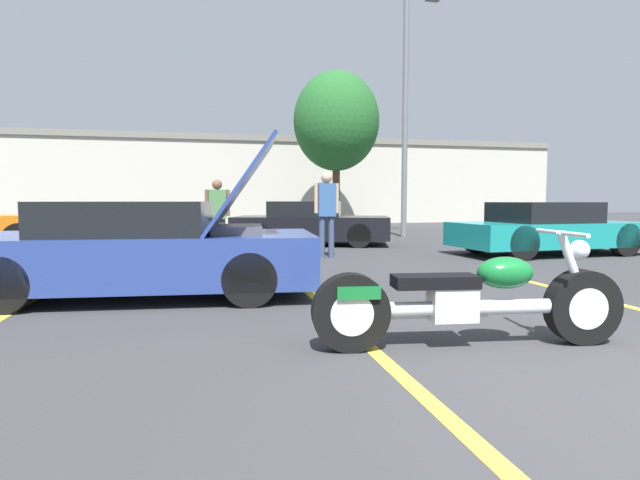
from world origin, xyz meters
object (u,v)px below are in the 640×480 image
tree_background (336,122)px  motorcycle (468,301)px  spectator_near_motorcycle (327,207)px  spectator_by_show_car (218,211)px  show_car_hood_open (147,250)px  parked_car_right_row (547,229)px  light_pole (407,104)px  parked_car_mid_row (310,224)px

tree_background → motorcycle: bearing=-101.1°
spectator_near_motorcycle → spectator_by_show_car: size_ratio=1.09×
show_car_hood_open → spectator_by_show_car: 4.49m
parked_car_right_row → spectator_near_motorcycle: 4.91m
show_car_hood_open → tree_background: bearing=71.8°
tree_background → spectator_near_motorcycle: bearing=-105.6°
show_car_hood_open → light_pole: bearing=56.2°
show_car_hood_open → parked_car_mid_row: 7.46m
tree_background → spectator_near_motorcycle: tree_background is taller
light_pole → spectator_near_motorcycle: size_ratio=4.41×
light_pole → parked_car_right_row: 6.93m
light_pole → motorcycle: bearing=-110.2°
parked_car_mid_row → spectator_by_show_car: size_ratio=2.73×
motorcycle → spectator_by_show_car: (-1.83, 7.24, 0.58)m
light_pole → parked_car_mid_row: light_pole is taller
show_car_hood_open → parked_car_mid_row: bearing=67.5°
tree_background → parked_car_mid_row: (-2.77, -7.92, -4.00)m
show_car_hood_open → parked_car_right_row: size_ratio=0.99×
light_pole → tree_background: (-0.87, 5.72, 0.27)m
light_pole → spectator_by_show_car: 8.27m
parked_car_right_row → spectator_near_motorcycle: size_ratio=2.44×
show_car_hood_open → spectator_near_motorcycle: size_ratio=2.41×
tree_background → spectator_by_show_car: tree_background is taller
spectator_near_motorcycle → motorcycle: bearing=-93.2°
parked_car_mid_row → parked_car_right_row: bearing=-21.0°
parked_car_right_row → spectator_by_show_car: 7.18m
motorcycle → spectator_by_show_car: 7.49m
parked_car_right_row → spectator_by_show_car: spectator_by_show_car is taller
show_car_hood_open → spectator_near_motorcycle: bearing=53.3°
parked_car_mid_row → spectator_near_motorcycle: 3.15m
parked_car_mid_row → tree_background: bearing=87.8°
parked_car_mid_row → spectator_near_motorcycle: bearing=-78.4°
tree_background → motorcycle: tree_background is taller
parked_car_mid_row → spectator_near_motorcycle: spectator_near_motorcycle is taller
spectator_by_show_car → spectator_near_motorcycle: bearing=-21.1°
light_pole → spectator_near_motorcycle: 7.34m
spectator_near_motorcycle → spectator_by_show_car: bearing=158.9°
light_pole → tree_background: light_pole is taller
show_car_hood_open → parked_car_mid_row: (3.44, 6.63, -0.02)m
show_car_hood_open → parked_car_mid_row: show_car_hood_open is taller
light_pole → spectator_by_show_car: size_ratio=4.79×
spectator_by_show_car → light_pole: bearing=36.0°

